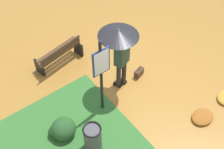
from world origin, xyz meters
The scene contains 8 objects.
ground_plane centered at (0.00, 0.00, 0.00)m, with size 18.00×18.00×0.00m, color #B27A33.
person_with_umbrella centered at (0.22, -0.06, 1.55)m, with size 0.96×0.96×2.04m.
info_sign_post centered at (1.01, 0.27, 1.44)m, with size 0.44×0.07×2.30m.
handbag centered at (-0.46, -0.03, 0.13)m, with size 0.33×0.22×0.37m.
park_bench centered at (1.05, -1.74, 0.40)m, with size 1.41×0.62×0.75m.
trash_bin centered at (1.84, 1.06, 0.42)m, with size 0.42×0.42×0.83m.
shrub_cluster centered at (2.22, 0.33, 0.24)m, with size 0.64×0.58×0.52m.
leaf_pile_near_person centered at (-0.79, 2.02, 0.06)m, with size 0.59×0.47×0.13m.
Camera 1 is at (3.54, 4.01, 6.32)m, focal length 48.20 mm.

